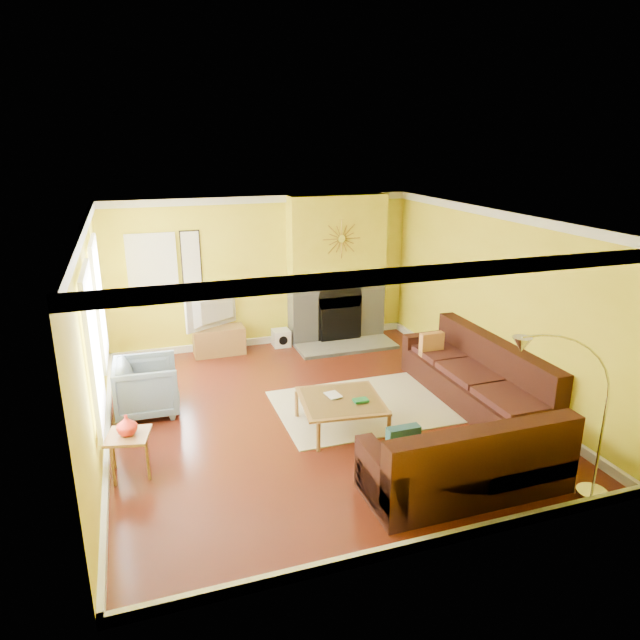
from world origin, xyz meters
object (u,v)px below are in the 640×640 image
object	(u,v)px
armchair	(147,387)
media_console	(219,341)
coffee_table	(341,413)
arc_lamp	(563,422)
sectional_sofa	(429,394)
side_table	(130,454)

from	to	relation	value
armchair	media_console	bearing A→B (deg)	-31.33
coffee_table	media_console	xyz separation A→B (m)	(-1.09, 3.22, 0.04)
armchair	arc_lamp	world-z (taller)	arc_lamp
coffee_table	armchair	distance (m)	2.70
arc_lamp	armchair	bearing A→B (deg)	137.69
media_console	arc_lamp	size ratio (longest dim) A/B	0.46
media_console	armchair	world-z (taller)	armchair
coffee_table	media_console	bearing A→B (deg)	108.66
sectional_sofa	arc_lamp	distance (m)	2.06
armchair	arc_lamp	distance (m)	5.28
coffee_table	side_table	distance (m)	2.66
sectional_sofa	arc_lamp	bearing A→B (deg)	-78.91
armchair	side_table	xyz separation A→B (m)	(-0.26, -1.53, -0.13)
sectional_sofa	coffee_table	xyz separation A→B (m)	(-1.12, 0.30, -0.24)
coffee_table	side_table	size ratio (longest dim) A/B	2.08
side_table	arc_lamp	bearing A→B (deg)	-25.78
sectional_sofa	arc_lamp	world-z (taller)	arc_lamp
sectional_sofa	coffee_table	bearing A→B (deg)	164.71
side_table	arc_lamp	size ratio (longest dim) A/B	0.26
sectional_sofa	side_table	world-z (taller)	sectional_sofa
sectional_sofa	arc_lamp	xyz separation A→B (m)	(0.38, -1.96, 0.51)
sectional_sofa	side_table	bearing A→B (deg)	179.43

